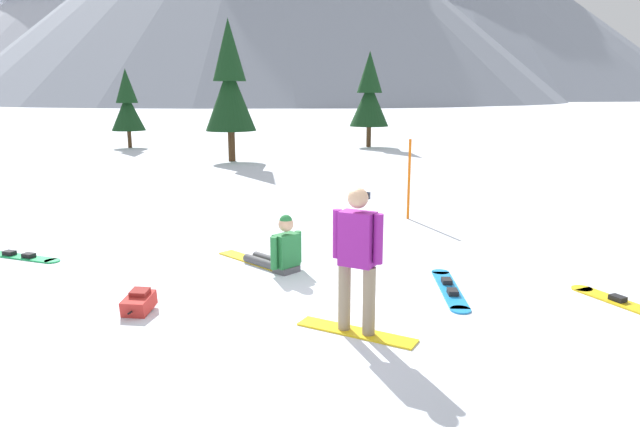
{
  "coord_description": "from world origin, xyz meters",
  "views": [
    {
      "loc": [
        0.62,
        -7.01,
        2.83
      ],
      "look_at": [
        0.17,
        1.54,
        1.0
      ],
      "focal_mm": 32.04,
      "sensor_mm": 36.0,
      "label": 1
    }
  ],
  "objects_px": {
    "loose_snowboard_near_left": "(19,256)",
    "trail_marker_pole": "(409,179)",
    "snowboarder_foreground": "(357,258)",
    "loose_snowboard_far_spare": "(450,289)",
    "snowboarder_midground": "(279,251)",
    "loose_snowboard_near_right": "(634,307)",
    "pine_tree_twin": "(127,105)",
    "pine_tree_short": "(369,95)",
    "pine_tree_tall": "(230,85)",
    "backpack_red": "(139,302)"
  },
  "relations": [
    {
      "from": "snowboarder_midground",
      "to": "pine_tree_twin",
      "type": "relative_size",
      "value": 0.39
    },
    {
      "from": "backpack_red",
      "to": "loose_snowboard_near_right",
      "type": "bearing_deg",
      "value": 4.21
    },
    {
      "from": "snowboarder_foreground",
      "to": "pine_tree_twin",
      "type": "distance_m",
      "value": 25.3
    },
    {
      "from": "loose_snowboard_far_spare",
      "to": "loose_snowboard_near_left",
      "type": "xyz_separation_m",
      "value": [
        -7.22,
        1.31,
        0.0
      ]
    },
    {
      "from": "snowboarder_midground",
      "to": "loose_snowboard_far_spare",
      "type": "height_order",
      "value": "snowboarder_midground"
    },
    {
      "from": "snowboarder_midground",
      "to": "backpack_red",
      "type": "height_order",
      "value": "snowboarder_midground"
    },
    {
      "from": "pine_tree_twin",
      "to": "loose_snowboard_near_left",
      "type": "bearing_deg",
      "value": -74.12
    },
    {
      "from": "loose_snowboard_near_right",
      "to": "snowboarder_foreground",
      "type": "bearing_deg",
      "value": -164.99
    },
    {
      "from": "pine_tree_short",
      "to": "pine_tree_tall",
      "type": "relative_size",
      "value": 0.85
    },
    {
      "from": "loose_snowboard_near_left",
      "to": "backpack_red",
      "type": "height_order",
      "value": "backpack_red"
    },
    {
      "from": "snowboarder_midground",
      "to": "pine_tree_short",
      "type": "xyz_separation_m",
      "value": [
        2.1,
        21.21,
        2.33
      ]
    },
    {
      "from": "loose_snowboard_near_right",
      "to": "pine_tree_short",
      "type": "xyz_separation_m",
      "value": [
        -2.84,
        22.64,
        2.63
      ]
    },
    {
      "from": "pine_tree_tall",
      "to": "pine_tree_twin",
      "type": "bearing_deg",
      "value": 139.48
    },
    {
      "from": "snowboarder_foreground",
      "to": "loose_snowboard_near_right",
      "type": "bearing_deg",
      "value": 15.01
    },
    {
      "from": "loose_snowboard_near_right",
      "to": "backpack_red",
      "type": "xyz_separation_m",
      "value": [
        -6.55,
        -0.48,
        0.12
      ]
    },
    {
      "from": "loose_snowboard_far_spare",
      "to": "loose_snowboard_near_left",
      "type": "relative_size",
      "value": 1.08
    },
    {
      "from": "loose_snowboard_near_left",
      "to": "trail_marker_pole",
      "type": "relative_size",
      "value": 0.96
    },
    {
      "from": "loose_snowboard_near_left",
      "to": "trail_marker_pole",
      "type": "height_order",
      "value": "trail_marker_pole"
    },
    {
      "from": "snowboarder_midground",
      "to": "loose_snowboard_near_left",
      "type": "relative_size",
      "value": 0.89
    },
    {
      "from": "snowboarder_foreground",
      "to": "trail_marker_pole",
      "type": "distance_m",
      "value": 6.48
    },
    {
      "from": "pine_tree_tall",
      "to": "pine_tree_short",
      "type": "bearing_deg",
      "value": 48.45
    },
    {
      "from": "backpack_red",
      "to": "pine_tree_tall",
      "type": "xyz_separation_m",
      "value": [
        -2.16,
        16.51,
        2.97
      ]
    },
    {
      "from": "backpack_red",
      "to": "pine_tree_short",
      "type": "height_order",
      "value": "pine_tree_short"
    },
    {
      "from": "backpack_red",
      "to": "trail_marker_pole",
      "type": "height_order",
      "value": "trail_marker_pole"
    },
    {
      "from": "trail_marker_pole",
      "to": "pine_tree_twin",
      "type": "height_order",
      "value": "pine_tree_twin"
    },
    {
      "from": "loose_snowboard_near_left",
      "to": "loose_snowboard_near_right",
      "type": "bearing_deg",
      "value": -11.21
    },
    {
      "from": "loose_snowboard_near_right",
      "to": "pine_tree_short",
      "type": "bearing_deg",
      "value": 97.16
    },
    {
      "from": "snowboarder_foreground",
      "to": "snowboarder_midground",
      "type": "height_order",
      "value": "snowboarder_foreground"
    },
    {
      "from": "loose_snowboard_near_right",
      "to": "pine_tree_tall",
      "type": "xyz_separation_m",
      "value": [
        -8.71,
        16.03,
        3.08
      ]
    },
    {
      "from": "snowboarder_foreground",
      "to": "loose_snowboard_near_left",
      "type": "xyz_separation_m",
      "value": [
        -5.85,
        2.89,
        -0.91
      ]
    },
    {
      "from": "loose_snowboard_far_spare",
      "to": "pine_tree_tall",
      "type": "distance_m",
      "value": 16.98
    },
    {
      "from": "snowboarder_midground",
      "to": "loose_snowboard_near_right",
      "type": "height_order",
      "value": "snowboarder_midground"
    },
    {
      "from": "snowboarder_foreground",
      "to": "pine_tree_twin",
      "type": "relative_size",
      "value": 0.44
    },
    {
      "from": "snowboarder_midground",
      "to": "loose_snowboard_near_right",
      "type": "bearing_deg",
      "value": -16.12
    },
    {
      "from": "loose_snowboard_near_right",
      "to": "pine_tree_twin",
      "type": "relative_size",
      "value": 0.46
    },
    {
      "from": "pine_tree_twin",
      "to": "pine_tree_short",
      "type": "height_order",
      "value": "pine_tree_short"
    },
    {
      "from": "snowboarder_foreground",
      "to": "trail_marker_pole",
      "type": "bearing_deg",
      "value": 79.02
    },
    {
      "from": "pine_tree_tall",
      "to": "snowboarder_foreground",
      "type": "bearing_deg",
      "value": -73.67
    },
    {
      "from": "snowboarder_midground",
      "to": "loose_snowboard_near_left",
      "type": "xyz_separation_m",
      "value": [
        -4.62,
        0.47,
        -0.3
      ]
    },
    {
      "from": "loose_snowboard_far_spare",
      "to": "backpack_red",
      "type": "xyz_separation_m",
      "value": [
        -4.21,
        -1.07,
        0.12
      ]
    },
    {
      "from": "snowboarder_foreground",
      "to": "loose_snowboard_near_left",
      "type": "height_order",
      "value": "snowboarder_foreground"
    },
    {
      "from": "loose_snowboard_far_spare",
      "to": "backpack_red",
      "type": "height_order",
      "value": "backpack_red"
    },
    {
      "from": "snowboarder_midground",
      "to": "pine_tree_twin",
      "type": "distance_m",
      "value": 22.63
    },
    {
      "from": "snowboarder_foreground",
      "to": "pine_tree_twin",
      "type": "bearing_deg",
      "value": 116.91
    },
    {
      "from": "snowboarder_foreground",
      "to": "loose_snowboard_far_spare",
      "type": "relative_size",
      "value": 0.94
    },
    {
      "from": "pine_tree_twin",
      "to": "pine_tree_tall",
      "type": "bearing_deg",
      "value": -40.52
    },
    {
      "from": "loose_snowboard_near_right",
      "to": "pine_tree_tall",
      "type": "relative_size",
      "value": 0.32
    },
    {
      "from": "snowboarder_midground",
      "to": "pine_tree_tall",
      "type": "bearing_deg",
      "value": 104.45
    },
    {
      "from": "backpack_red",
      "to": "pine_tree_short",
      "type": "relative_size",
      "value": 0.11
    },
    {
      "from": "pine_tree_twin",
      "to": "pine_tree_short",
      "type": "bearing_deg",
      "value": 5.13
    }
  ]
}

